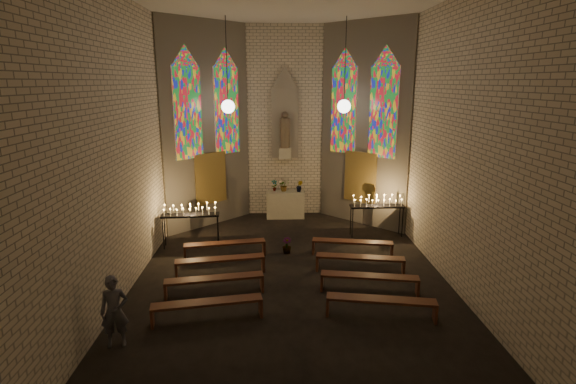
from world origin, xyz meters
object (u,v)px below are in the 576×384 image
object	(u,v)px
aisle_flower_pot	(287,246)
votive_stand_right	(377,203)
visitor	(115,311)
votive_stand_left	(190,212)
altar	(285,204)

from	to	relation	value
aisle_flower_pot	votive_stand_right	size ratio (longest dim) A/B	0.27
aisle_flower_pot	votive_stand_right	distance (m)	3.46
votive_stand_right	visitor	distance (m)	8.94
aisle_flower_pot	votive_stand_right	xyz separation A→B (m)	(3.01, 1.47, 0.87)
votive_stand_left	votive_stand_right	world-z (taller)	votive_stand_right
altar	votive_stand_left	bearing A→B (deg)	-135.15
votive_stand_left	votive_stand_right	size ratio (longest dim) A/B	1.00
altar	votive_stand_right	xyz separation A→B (m)	(2.96, -2.19, 0.61)
votive_stand_right	altar	bearing A→B (deg)	142.02
altar	votive_stand_right	size ratio (longest dim) A/B	0.79
votive_stand_left	visitor	xyz separation A→B (m)	(-0.50, -5.39, -0.39)
altar	visitor	distance (m)	9.08
aisle_flower_pot	visitor	xyz separation A→B (m)	(-3.44, -4.71, 0.48)
votive_stand_left	altar	bearing A→B (deg)	40.15
altar	votive_stand_left	distance (m)	4.27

